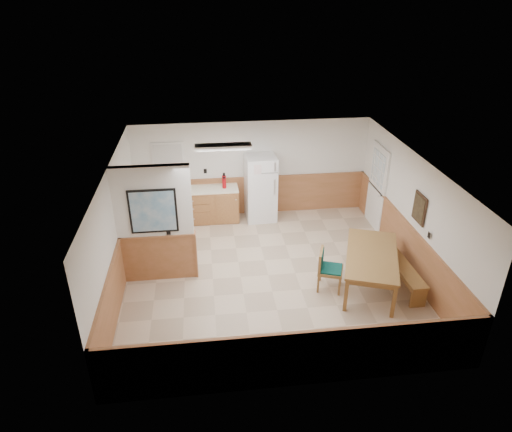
{
  "coord_description": "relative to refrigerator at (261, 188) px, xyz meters",
  "views": [
    {
      "loc": [
        -1.23,
        -7.94,
        5.54
      ],
      "look_at": [
        -0.21,
        0.4,
        1.22
      ],
      "focal_mm": 32.0,
      "sensor_mm": 36.0,
      "label": 1
    }
  ],
  "objects": [
    {
      "name": "soap_bottle",
      "position": [
        -2.4,
        0.09,
        0.17
      ],
      "size": [
        0.08,
        0.08,
        0.25
      ],
      "primitive_type": "cylinder",
      "rotation": [
        0.0,
        0.0,
        -0.03
      ],
      "color": "#178231",
      "rests_on": "kitchen_counter"
    },
    {
      "name": "wainscot_back",
      "position": [
        -0.18,
        0.35,
        -0.36
      ],
      "size": [
        6.0,
        0.04,
        1.0
      ],
      "primitive_type": "cube",
      "color": "#AA6944",
      "rests_on": "ground"
    },
    {
      "name": "back_wall",
      "position": [
        -0.18,
        0.37,
        0.39
      ],
      "size": [
        6.0,
        0.02,
        2.5
      ],
      "primitive_type": "cube",
      "color": "white",
      "rests_on": "ground"
    },
    {
      "name": "wainscot_left",
      "position": [
        -3.16,
        -2.63,
        -0.36
      ],
      "size": [
        0.04,
        6.0,
        1.0
      ],
      "primitive_type": "cube",
      "color": "#AA6944",
      "rests_on": "ground"
    },
    {
      "name": "dining_chair",
      "position": [
        0.9,
        -3.19,
        -0.36
      ],
      "size": [
        0.78,
        0.65,
        0.85
      ],
      "rotation": [
        0.0,
        0.0,
        -0.35
      ],
      "color": "olive",
      "rests_on": "ground"
    },
    {
      "name": "ground",
      "position": [
        -0.18,
        -2.63,
        -0.86
      ],
      "size": [
        6.0,
        6.0,
        0.0
      ],
      "primitive_type": "plane",
      "color": "#CEB194",
      "rests_on": "ground"
    },
    {
      "name": "kitchen_counter",
      "position": [
        -1.39,
        0.05,
        -0.4
      ],
      "size": [
        2.2,
        0.61,
        1.0
      ],
      "color": "#A3743A",
      "rests_on": "ground"
    },
    {
      "name": "fluorescent_fixture",
      "position": [
        -0.98,
        -1.33,
        1.59
      ],
      "size": [
        1.2,
        0.3,
        0.09
      ],
      "color": "white",
      "rests_on": "ceiling"
    },
    {
      "name": "fire_extinguisher",
      "position": [
        -0.92,
        0.03,
        0.22
      ],
      "size": [
        0.1,
        0.1,
        0.4
      ],
      "rotation": [
        0.0,
        0.0,
        0.03
      ],
      "color": "#B60911",
      "rests_on": "kitchen_counter"
    },
    {
      "name": "ceiling",
      "position": [
        -0.18,
        -2.63,
        1.64
      ],
      "size": [
        6.0,
        6.0,
        0.02
      ],
      "primitive_type": "cube",
      "color": "silver",
      "rests_on": "back_wall"
    },
    {
      "name": "left_wall",
      "position": [
        -3.18,
        -2.63,
        0.39
      ],
      "size": [
        0.02,
        6.0,
        2.5
      ],
      "primitive_type": "cube",
      "color": "white",
      "rests_on": "ground"
    },
    {
      "name": "kitchen_window",
      "position": [
        -2.28,
        0.35,
        0.69
      ],
      "size": [
        0.8,
        0.04,
        1.0
      ],
      "color": "white",
      "rests_on": "back_wall"
    },
    {
      "name": "dining_table",
      "position": [
        1.81,
        -3.23,
        -0.2
      ],
      "size": [
        1.59,
        2.18,
        0.75
      ],
      "rotation": [
        0.0,
        0.0,
        -0.34
      ],
      "color": "olive",
      "rests_on": "ground"
    },
    {
      "name": "right_wall",
      "position": [
        2.82,
        -2.63,
        0.39
      ],
      "size": [
        0.02,
        6.0,
        2.5
      ],
      "primitive_type": "cube",
      "color": "white",
      "rests_on": "ground"
    },
    {
      "name": "wall_painting",
      "position": [
        2.79,
        -2.93,
        0.69
      ],
      "size": [
        0.04,
        0.5,
        0.6
      ],
      "color": "#332014",
      "rests_on": "right_wall"
    },
    {
      "name": "partition_wall",
      "position": [
        -2.43,
        -2.43,
        0.37
      ],
      "size": [
        1.5,
        0.2,
        2.5
      ],
      "color": "white",
      "rests_on": "ground"
    },
    {
      "name": "dining_bench",
      "position": [
        2.48,
        -3.32,
        -0.52
      ],
      "size": [
        0.36,
        1.51,
        0.45
      ],
      "rotation": [
        0.0,
        0.0,
        0.02
      ],
      "color": "olive",
      "rests_on": "ground"
    },
    {
      "name": "wainscot_right",
      "position": [
        2.8,
        -2.63,
        -0.36
      ],
      "size": [
        0.04,
        6.0,
        1.0
      ],
      "primitive_type": "cube",
      "color": "#AA6944",
      "rests_on": "ground"
    },
    {
      "name": "refrigerator",
      "position": [
        0.0,
        0.0,
        0.0
      ],
      "size": [
        0.79,
        0.74,
        1.71
      ],
      "rotation": [
        0.0,
        0.0,
        0.05
      ],
      "color": "white",
      "rests_on": "ground"
    },
    {
      "name": "exterior_door",
      "position": [
        2.79,
        -0.73,
        0.19
      ],
      "size": [
        0.07,
        1.02,
        2.15
      ],
      "color": "white",
      "rests_on": "ground"
    }
  ]
}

